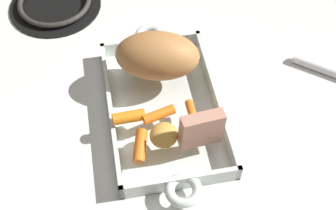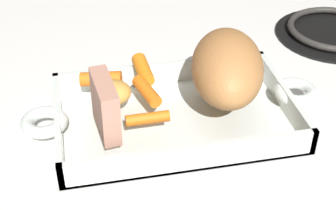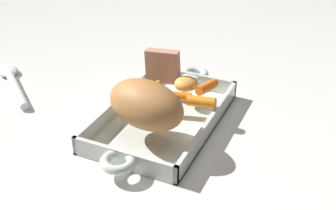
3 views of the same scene
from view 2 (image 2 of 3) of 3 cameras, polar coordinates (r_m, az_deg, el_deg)
ground_plane at (r=0.70m, az=0.81°, el=-1.95°), size 2.28×2.28×0.00m
roasting_dish at (r=0.70m, az=0.81°, el=-1.18°), size 0.42×0.21×0.04m
pork_roast at (r=0.68m, az=6.66°, el=4.46°), size 0.13×0.17×0.09m
roast_slice_outer at (r=0.61m, az=-7.16°, el=-0.13°), size 0.03×0.08×0.08m
baby_carrot_center_right at (r=0.71m, az=-7.65°, el=2.98°), size 0.06×0.03×0.02m
baby_carrot_center_left at (r=0.64m, az=-2.34°, el=-1.53°), size 0.06×0.02×0.02m
baby_carrot_short at (r=0.73m, az=-2.87°, el=4.05°), size 0.03×0.06×0.03m
baby_carrot_northeast at (r=0.68m, az=-2.44°, el=1.59°), size 0.03×0.06×0.02m
potato_near_roast at (r=0.68m, az=-6.35°, el=1.46°), size 0.06×0.06×0.03m
stove_burner_rear at (r=0.96m, az=18.35°, el=8.01°), size 0.21×0.21×0.02m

